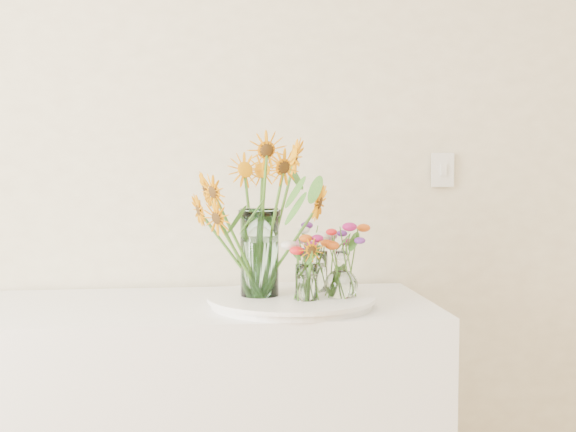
# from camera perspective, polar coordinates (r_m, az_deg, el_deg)

# --- Properties ---
(tray) EXTENTS (0.47, 0.47, 0.02)m
(tray) POSITION_cam_1_polar(r_m,az_deg,el_deg) (2.15, 0.28, -6.79)
(tray) COLOR white
(tray) RESTS_ON counter
(mason_jar) EXTENTS (0.11, 0.11, 0.26)m
(mason_jar) POSITION_cam_1_polar(r_m,az_deg,el_deg) (2.14, -2.26, -2.93)
(mason_jar) COLOR #C8FBF7
(mason_jar) RESTS_ON tray
(sunflower_bouquet) EXTENTS (0.71, 0.71, 0.49)m
(sunflower_bouquet) POSITION_cam_1_polar(r_m,az_deg,el_deg) (2.12, -2.27, 0.09)
(sunflower_bouquet) COLOR orange
(sunflower_bouquet) RESTS_ON tray
(small_vase_a) EXTENTS (0.07, 0.07, 0.11)m
(small_vase_a) POSITION_cam_1_polar(r_m,az_deg,el_deg) (2.07, 1.46, -5.30)
(small_vase_a) COLOR white
(small_vase_a) RESTS_ON tray
(wildflower_posy_a) EXTENTS (0.19, 0.19, 0.20)m
(wildflower_posy_a) POSITION_cam_1_polar(r_m,az_deg,el_deg) (2.07, 1.47, -4.07)
(wildflower_posy_a) COLOR #D75612
(wildflower_posy_a) RESTS_ON tray
(small_vase_b) EXTENTS (0.13, 0.13, 0.14)m
(small_vase_b) POSITION_cam_1_polar(r_m,az_deg,el_deg) (2.12, 4.24, -4.67)
(small_vase_b) COLOR white
(small_vase_b) RESTS_ON tray
(wildflower_posy_b) EXTENTS (0.20, 0.20, 0.23)m
(wildflower_posy_b) POSITION_cam_1_polar(r_m,az_deg,el_deg) (2.12, 4.24, -3.46)
(wildflower_posy_b) COLOR #D75612
(wildflower_posy_b) RESTS_ON tray
(small_vase_c) EXTENTS (0.08, 0.08, 0.13)m
(small_vase_c) POSITION_cam_1_polar(r_m,az_deg,el_deg) (2.23, 2.19, -4.42)
(small_vase_c) COLOR white
(small_vase_c) RESTS_ON tray
(wildflower_posy_c) EXTENTS (0.19, 0.19, 0.22)m
(wildflower_posy_c) POSITION_cam_1_polar(r_m,az_deg,el_deg) (2.22, 2.19, -3.27)
(wildflower_posy_c) COLOR #D75612
(wildflower_posy_c) RESTS_ON tray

